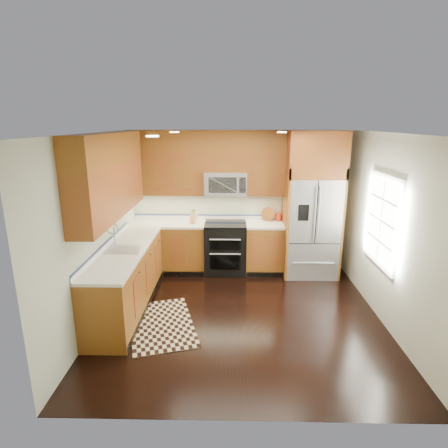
{
  "coord_description": "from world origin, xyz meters",
  "views": [
    {
      "loc": [
        -0.14,
        -4.92,
        2.75
      ],
      "look_at": [
        -0.26,
        0.6,
        1.23
      ],
      "focal_mm": 30.0,
      "sensor_mm": 36.0,
      "label": 1
    }
  ],
  "objects_px": {
    "rug": "(162,324)",
    "knife_block": "(194,217)",
    "range": "(225,248)",
    "utensil_crock": "(279,215)",
    "refrigerator": "(312,205)"
  },
  "relations": [
    {
      "from": "knife_block",
      "to": "utensil_crock",
      "type": "height_order",
      "value": "utensil_crock"
    },
    {
      "from": "knife_block",
      "to": "refrigerator",
      "type": "bearing_deg",
      "value": -1.46
    },
    {
      "from": "range",
      "to": "knife_block",
      "type": "xyz_separation_m",
      "value": [
        -0.58,
        0.02,
        0.58
      ]
    },
    {
      "from": "rug",
      "to": "knife_block",
      "type": "relative_size",
      "value": 5.31
    },
    {
      "from": "knife_block",
      "to": "utensil_crock",
      "type": "bearing_deg",
      "value": 7.34
    },
    {
      "from": "refrigerator",
      "to": "knife_block",
      "type": "xyz_separation_m",
      "value": [
        -2.13,
        0.05,
        -0.26
      ]
    },
    {
      "from": "refrigerator",
      "to": "utensil_crock",
      "type": "height_order",
      "value": "refrigerator"
    },
    {
      "from": "rug",
      "to": "utensil_crock",
      "type": "bearing_deg",
      "value": 33.16
    },
    {
      "from": "range",
      "to": "utensil_crock",
      "type": "xyz_separation_m",
      "value": [
        1.0,
        0.22,
        0.58
      ]
    },
    {
      "from": "range",
      "to": "rug",
      "type": "relative_size",
      "value": 0.68
    },
    {
      "from": "rug",
      "to": "utensil_crock",
      "type": "height_order",
      "value": "utensil_crock"
    },
    {
      "from": "range",
      "to": "utensil_crock",
      "type": "relative_size",
      "value": 3.02
    },
    {
      "from": "range",
      "to": "rug",
      "type": "distance_m",
      "value": 2.17
    },
    {
      "from": "range",
      "to": "refrigerator",
      "type": "height_order",
      "value": "refrigerator"
    },
    {
      "from": "refrigerator",
      "to": "range",
      "type": "bearing_deg",
      "value": 178.6
    }
  ]
}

